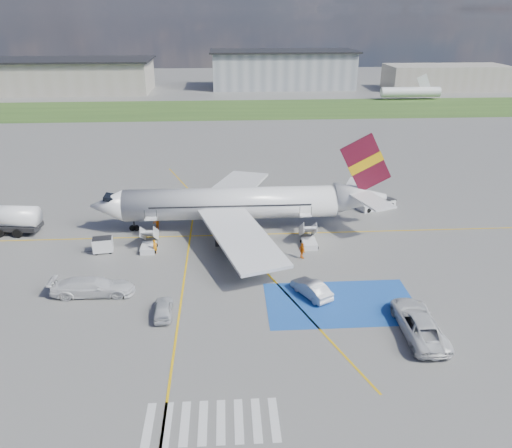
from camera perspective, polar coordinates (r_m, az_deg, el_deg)
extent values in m
plane|color=#60605E|center=(50.36, -2.61, -6.96)|extent=(400.00, 400.00, 0.00)
cube|color=#2D4C1E|center=(140.79, -3.41, 12.93)|extent=(400.00, 30.00, 0.01)
cube|color=gold|center=(61.02, -2.84, -1.26)|extent=(120.00, 0.20, 0.01)
cube|color=gold|center=(42.27, -9.32, -13.93)|extent=(0.20, 60.00, 0.01)
cube|color=gold|center=(61.02, -2.84, -1.26)|extent=(20.71, 56.45, 0.01)
cube|color=#1B4CA5|center=(48.09, 9.64, -8.89)|extent=(14.00, 8.00, 0.01)
cube|color=silver|center=(36.41, -12.18, -21.55)|extent=(0.60, 4.00, 0.01)
cube|color=silver|center=(36.24, -10.17, -21.60)|extent=(0.60, 4.00, 0.01)
cube|color=silver|center=(36.12, -8.13, -21.63)|extent=(0.60, 4.00, 0.01)
cube|color=silver|center=(36.03, -6.09, -21.63)|extent=(0.60, 4.00, 0.01)
cube|color=silver|center=(35.99, -4.03, -21.61)|extent=(0.60, 4.00, 0.01)
cube|color=silver|center=(35.98, -1.98, -21.56)|extent=(0.60, 4.00, 0.01)
cube|color=silver|center=(36.02, 0.07, -21.49)|extent=(0.60, 4.00, 0.01)
cube|color=silver|center=(36.09, 2.11, -21.39)|extent=(0.60, 4.00, 0.01)
cube|color=gray|center=(183.00, -21.70, 15.40)|extent=(60.00, 22.00, 10.00)
cube|color=gray|center=(180.69, 3.09, 17.17)|extent=(48.00, 18.00, 12.00)
cube|color=gray|center=(188.55, 20.83, 15.41)|extent=(40.00, 16.00, 8.00)
cylinder|color=silver|center=(61.55, -2.93, 2.39)|extent=(26.00, 3.90, 3.90)
cone|color=silver|center=(63.25, -16.65, 1.99)|extent=(4.00, 3.90, 3.90)
cube|color=black|center=(62.76, -16.23, 2.90)|extent=(1.67, 1.90, 0.82)
cone|color=silver|center=(63.62, 11.83, 3.00)|extent=(6.50, 3.90, 3.90)
cube|color=silver|center=(53.96, -1.72, -1.41)|extent=(9.86, 15.95, 1.40)
cube|color=silver|center=(69.76, -2.20, 4.44)|extent=(9.86, 15.95, 1.40)
cylinder|color=#38383A|center=(57.17, -2.80, -1.49)|extent=(3.40, 2.10, 2.10)
cylinder|color=#38383A|center=(67.49, -2.97, 2.50)|extent=(3.40, 2.10, 2.10)
cube|color=#530E1E|center=(62.34, 12.43, 6.79)|extent=(6.62, 0.30, 7.45)
cube|color=#E3AA0C|center=(62.34, 12.43, 6.79)|extent=(4.36, 0.40, 3.08)
cube|color=silver|center=(60.66, 13.19, 2.57)|extent=(4.73, 5.95, 0.49)
cube|color=silver|center=(66.45, 11.69, 4.53)|extent=(4.73, 5.95, 0.49)
cube|color=black|center=(59.59, -2.91, 2.03)|extent=(19.50, 0.04, 0.18)
cube|color=black|center=(63.26, -2.96, 3.32)|extent=(19.50, 0.04, 0.18)
cube|color=silver|center=(59.16, -12.07, -1.07)|extent=(1.40, 3.73, 2.32)
cube|color=silver|center=(60.47, -11.91, 0.58)|extent=(1.40, 1.00, 0.12)
cylinder|color=black|center=(60.38, -12.61, 1.04)|extent=(0.06, 0.06, 1.10)
cylinder|color=black|center=(60.17, -11.30, 1.08)|extent=(0.06, 0.06, 1.10)
cube|color=silver|center=(58.19, -12.18, -2.71)|extent=(1.60, 2.40, 0.70)
cube|color=silver|center=(59.22, 5.91, -0.63)|extent=(1.40, 3.73, 2.32)
cube|color=silver|center=(60.53, 5.67, 1.01)|extent=(1.40, 1.00, 0.12)
cylinder|color=black|center=(60.22, 5.03, 1.48)|extent=(0.06, 0.06, 1.10)
cylinder|color=black|center=(60.44, 6.35, 1.51)|extent=(0.06, 0.06, 1.10)
cube|color=silver|center=(58.25, 6.11, -2.26)|extent=(1.60, 2.40, 0.70)
cylinder|color=silver|center=(67.79, -26.59, 0.82)|extent=(7.94, 3.56, 2.59)
cube|color=black|center=(68.25, -26.40, -0.18)|extent=(7.94, 3.56, 0.56)
cube|color=silver|center=(58.90, -17.11, -2.29)|extent=(2.38, 1.65, 1.54)
cube|color=black|center=(58.56, -17.20, -1.56)|extent=(2.25, 1.52, 0.13)
cube|color=silver|center=(71.08, 13.58, 2.14)|extent=(5.72, 3.95, 0.91)
cube|color=black|center=(71.68, 14.46, 2.91)|extent=(3.81, 2.74, 1.01)
imported|color=#B7B9BF|center=(46.15, -10.55, -9.45)|extent=(1.85, 4.19, 1.40)
imported|color=#ADAFB5|center=(48.45, 6.35, -7.35)|extent=(3.74, 4.95, 1.56)
imported|color=silver|center=(45.11, 18.14, -10.39)|extent=(3.15, 6.57, 2.44)
imported|color=silver|center=(50.66, -18.22, -6.52)|extent=(5.99, 2.52, 2.33)
imported|color=orange|center=(57.11, -11.47, -2.58)|extent=(0.71, 0.75, 1.73)
imported|color=orange|center=(63.33, -11.31, 0.19)|extent=(1.16, 1.19, 1.93)
imported|color=orange|center=(55.22, 5.30, -3.05)|extent=(0.83, 1.18, 1.87)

